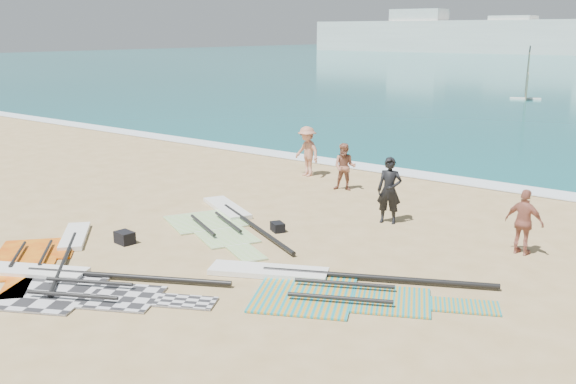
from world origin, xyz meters
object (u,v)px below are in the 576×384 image
Objects in this scene: rig_orange at (321,285)px; person_wetsuit at (389,190)px; rig_grey at (71,284)px; gear_bag_far at (278,227)px; rig_red at (52,250)px; beachgoer_left at (345,167)px; beachgoer_mid at (307,151)px; rig_green at (225,220)px; beachgoer_back at (524,222)px; gear_bag_near at (125,238)px.

person_wetsuit is at bearing 76.94° from rig_orange.
rig_orange is 5.37m from person_wetsuit.
person_wetsuit reaches higher than rig_grey.
rig_grey is 5.93m from gear_bag_far.
beachgoer_left is at bearing 118.34° from rig_red.
beachgoer_mid is (-0.09, 11.02, 0.90)m from rig_red.
person_wetsuit reaches higher than rig_orange.
rig_green is at bearing 68.83° from rig_grey.
beachgoer_mid is at bearing 135.65° from beachgoer_left.
rig_green is at bearing -60.09° from beachgoer_mid.
rig_orange is at bearing -38.04° from gear_bag_far.
person_wetsuit is 6.58m from beachgoer_mid.
beachgoer_back is (2.73, 4.80, 0.77)m from rig_orange.
rig_green is 1.79m from gear_bag_far.
rig_grey is 3.56× the size of beachgoer_back.
rig_red is 2.32× the size of beachgoer_mid.
person_wetsuit reaches higher than rig_green.
beachgoer_back is at bearing 20.79° from gear_bag_far.
person_wetsuit is at bearing -18.17° from beachgoer_mid.
person_wetsuit is (3.14, 8.44, 0.91)m from rig_grey.
rig_orange is 7.04m from rig_red.
gear_bag_near is at bearing 160.67° from rig_orange.
beachgoer_mid is at bearing 73.48° from rig_grey.
gear_bag_far is 0.26× the size of beachgoer_back.
gear_bag_far reaches higher than rig_green.
gear_bag_far is 0.26× the size of beachgoer_left.
beachgoer_left is (1.39, 8.41, 0.67)m from gear_bag_near.
gear_bag_far reaches higher than rig_grey.
beachgoer_back is (9.48, -3.93, -0.13)m from beachgoer_mid.
rig_red is at bearing 172.52° from rig_orange.
rig_orange reaches higher than rig_green.
rig_grey is at bearing -110.65° from beachgoer_left.
gear_bag_far is (-3.24, 2.54, 0.08)m from rig_orange.
beachgoer_back is (7.10, -2.89, 0.00)m from beachgoer_left.
beachgoer_mid reaches higher than rig_orange.
rig_orange is 11.08m from beachgoer_mid.
beachgoer_mid is at bearing 129.23° from person_wetsuit.
rig_grey reaches higher than rig_red.
person_wetsuit reaches higher than beachgoer_mid.
gear_bag_near is 0.26× the size of beachgoer_mid.
rig_orange is at bearing 60.19° from rig_red.
gear_bag_far is 0.22× the size of person_wetsuit.
rig_green is 8.17m from beachgoer_back.
rig_grey is at bearing -61.52° from gear_bag_near.
beachgoer_back is at bearing 33.04° from gear_bag_near.
gear_bag_near is at bearing -77.00° from rig_green.
gear_bag_near is at bearing -127.72° from gear_bag_far.
rig_green is at bearing 76.00° from gear_bag_near.
rig_red is (-1.65, -4.58, -0.00)m from rig_green.
rig_grey is 12.29m from beachgoer_mid.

